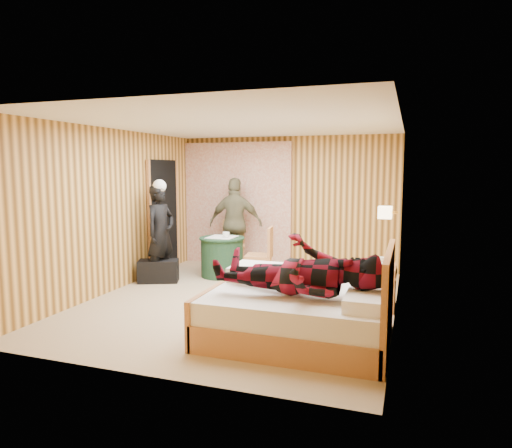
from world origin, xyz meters
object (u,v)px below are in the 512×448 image
(wall_lamp, at_px, (385,212))
(man_at_table, at_px, (236,224))
(nightstand, at_px, (379,286))
(man_on_bed, at_px, (298,258))
(chair_far, at_px, (234,241))
(round_table, at_px, (222,256))
(woman_standing, at_px, (161,233))
(bed, at_px, (300,312))
(chair_near, at_px, (264,251))
(duffel_bag, at_px, (158,271))

(wall_lamp, bearing_deg, man_at_table, 150.77)
(nightstand, xyz_separation_m, man_on_bed, (-0.73, -1.70, 0.66))
(chair_far, bearing_deg, round_table, -108.18)
(woman_standing, bearing_deg, chair_far, -18.26)
(wall_lamp, height_order, round_table, wall_lamp)
(wall_lamp, relative_size, bed, 0.13)
(wall_lamp, bearing_deg, chair_near, 161.95)
(nightstand, bearing_deg, duffel_bag, 175.67)
(nightstand, bearing_deg, round_table, 159.97)
(nightstand, xyz_separation_m, chair_near, (-1.89, 0.73, 0.24))
(round_table, xyz_separation_m, chair_near, (0.86, -0.27, 0.19))
(nightstand, bearing_deg, man_at_table, 148.79)
(wall_lamp, height_order, woman_standing, woman_standing)
(bed, bearing_deg, wall_lamp, 63.21)
(wall_lamp, bearing_deg, woman_standing, 176.50)
(wall_lamp, relative_size, chair_near, 0.28)
(man_at_table, relative_size, man_on_bed, 0.97)
(round_table, distance_m, man_at_table, 0.84)
(woman_standing, xyz_separation_m, man_at_table, (0.82, 1.34, 0.04))
(man_on_bed, bearing_deg, chair_far, 121.58)
(round_table, xyz_separation_m, chair_far, (-0.03, 0.63, 0.19))
(bed, distance_m, duffel_bag, 3.34)
(man_at_table, xyz_separation_m, man_on_bed, (2.02, -3.37, 0.10))
(bed, xyz_separation_m, woman_standing, (-2.82, 1.80, 0.51))
(man_at_table, bearing_deg, woman_standing, 50.72)
(duffel_bag, bearing_deg, man_on_bed, -57.02)
(chair_far, relative_size, woman_standing, 0.57)
(man_on_bed, bearing_deg, duffel_bag, 145.46)
(nightstand, relative_size, woman_standing, 0.37)
(man_at_table, bearing_deg, man_on_bed, 113.02)
(bed, bearing_deg, man_at_table, 122.44)
(bed, xyz_separation_m, nightstand, (0.75, 1.48, -0.01))
(chair_far, distance_m, duffel_bag, 1.63)
(chair_far, bearing_deg, man_at_table, 28.71)
(man_at_table, bearing_deg, round_table, 82.06)
(round_table, bearing_deg, duffel_bag, -139.28)
(duffel_bag, bearing_deg, chair_far, 36.46)
(nightstand, height_order, woman_standing, woman_standing)
(wall_lamp, height_order, man_on_bed, man_on_bed)
(chair_far, distance_m, woman_standing, 1.55)
(duffel_bag, relative_size, man_at_table, 0.38)
(chair_near, height_order, man_at_table, man_at_table)
(man_at_table, bearing_deg, bed, 114.50)
(nightstand, bearing_deg, chair_far, 149.58)
(chair_near, bearing_deg, wall_lamp, 62.84)
(bed, distance_m, woman_standing, 3.38)
(round_table, height_order, duffel_bag, round_table)
(wall_lamp, bearing_deg, man_on_bed, -113.17)
(woman_standing, bearing_deg, man_at_table, -18.52)
(round_table, bearing_deg, wall_lamp, -17.85)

